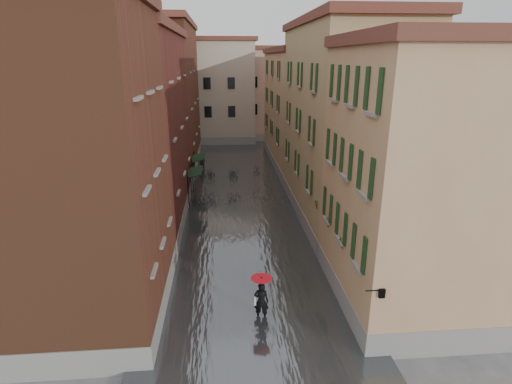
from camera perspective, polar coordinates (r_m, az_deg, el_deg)
name	(u,v)px	position (r m, az deg, el deg)	size (l,w,h in m)	color
ground	(250,282)	(21.19, -0.85, -12.75)	(120.00, 120.00, 0.00)	#515153
floodwater	(239,197)	(32.94, -2.42, -0.75)	(10.00, 60.00, 0.20)	#4A4E52
building_left_near	(81,176)	(17.65, -23.78, 2.13)	(6.00, 8.00, 13.00)	brown
building_left_mid	(136,133)	(28.07, -16.79, 8.05)	(6.00, 14.00, 12.50)	#602B1E
building_left_far	(165,99)	(42.63, -12.90, 12.78)	(6.00, 16.00, 14.00)	brown
building_right_near	(412,185)	(18.78, 21.35, 0.97)	(6.00, 8.00, 11.50)	tan
building_right_mid	(341,127)	(28.62, 12.09, 9.13)	(6.00, 14.00, 13.00)	tan
building_right_far	(300,110)	(43.16, 6.34, 11.52)	(6.00, 16.00, 11.50)	tan
building_end_cream	(209,93)	(56.26, -6.79, 13.91)	(12.00, 9.00, 13.00)	#BAAB94
building_end_pink	(272,95)	(58.71, 2.35, 13.73)	(10.00, 9.00, 12.00)	tan
awning_near	(195,172)	(31.76, -8.73, 2.78)	(1.09, 2.90, 2.80)	black
awning_far	(198,159)	(36.21, -8.29, 4.76)	(1.09, 2.73, 2.80)	black
wall_lantern	(381,292)	(15.50, 17.41, -13.53)	(0.71, 0.22, 0.35)	black
window_planters	(331,215)	(20.48, 10.66, -3.26)	(0.59, 5.76, 0.84)	brown
pedestrian_main	(261,295)	(17.95, 0.75, -14.47)	(0.95, 0.95, 2.06)	black
pedestrian_far	(202,162)	(41.34, -7.69, 4.28)	(0.86, 0.67, 1.77)	black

